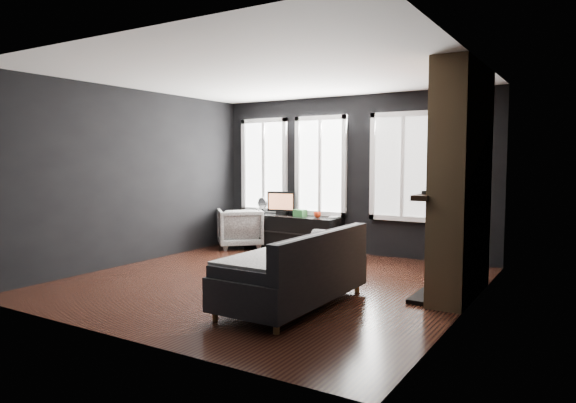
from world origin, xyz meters
The scene contains 18 objects.
floor centered at (0.00, 0.00, 0.00)m, with size 5.00×5.00×0.00m, color black.
ceiling centered at (0.00, 0.00, 2.70)m, with size 5.00×5.00×0.00m, color white.
wall_back centered at (0.00, 2.50, 1.35)m, with size 5.00×0.02×2.70m, color black.
wall_left centered at (-2.50, 0.00, 1.35)m, with size 0.02×5.00×2.70m, color black.
wall_right centered at (2.50, 0.00, 1.35)m, with size 0.02×5.00×2.70m, color black.
windows centered at (-0.45, 2.46, 2.38)m, with size 4.00×0.16×1.76m, color white, non-canonical shape.
fireplace centered at (2.30, 0.60, 1.35)m, with size 0.70×1.62×2.70m, color #93724C, non-canonical shape.
sofa centered at (0.82, -0.77, 0.43)m, with size 0.99×1.98×0.85m, color #252528, non-canonical shape.
stripe_pillow centered at (1.04, -0.40, 0.62)m, with size 0.07×0.32×0.32m, color gray.
armchair centered at (-1.95, 1.95, 0.40)m, with size 0.77×0.72×0.80m, color silver.
media_console centered at (-0.98, 2.24, 0.31)m, with size 1.79×0.56×0.62m, color black, non-canonical shape.
monitor centered at (-1.26, 2.28, 0.85)m, with size 0.54×0.11×0.48m, color black, non-canonical shape.
desk_fan centered at (-1.66, 2.27, 0.77)m, with size 0.22×0.22×0.31m, color #AAAAAA, non-canonical shape.
mug centered at (-0.46, 2.19, 0.68)m, with size 0.13×0.10×0.13m, color red.
book centered at (-0.30, 2.31, 0.72)m, with size 0.16×0.02×0.21m, color #A0977D.
storage_box centered at (-0.81, 2.19, 0.68)m, with size 0.22×0.14×0.12m, color #306E32.
mantel_vase centered at (2.05, 1.05, 1.32)m, with size 0.18×0.19×0.18m, color #C48B24.
mantel_clock centered at (2.05, 0.05, 1.25)m, with size 0.12×0.12×0.04m, color black.
Camera 1 is at (3.69, -5.57, 1.61)m, focal length 32.00 mm.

